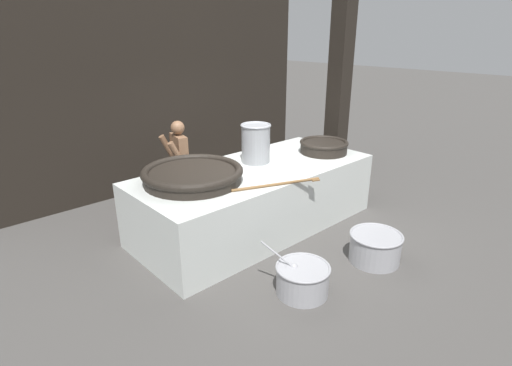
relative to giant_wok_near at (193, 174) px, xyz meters
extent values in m
plane|color=#474442|center=(1.10, -0.15, -1.15)|extent=(60.00, 60.00, 0.00)
cube|color=black|center=(1.10, 2.75, 0.86)|extent=(7.23, 0.24, 4.03)
cube|color=black|center=(4.12, 0.55, 0.86)|extent=(0.37, 0.37, 4.03)
cube|color=silver|center=(1.10, -0.15, -0.63)|extent=(4.00, 1.74, 1.03)
cylinder|color=black|center=(0.00, 0.00, -0.03)|extent=(1.41, 1.41, 0.16)
torus|color=black|center=(0.00, 0.00, 0.05)|extent=(1.46, 1.46, 0.11)
cylinder|color=black|center=(2.58, -0.34, -0.02)|extent=(0.83, 0.83, 0.19)
torus|color=black|center=(2.58, -0.34, 0.07)|extent=(0.86, 0.86, 0.07)
cylinder|color=gray|center=(1.31, 0.08, 0.20)|extent=(0.47, 0.47, 0.62)
torus|color=gray|center=(1.31, 0.08, 0.51)|extent=(0.50, 0.50, 0.03)
cylinder|color=brown|center=(0.79, -0.93, -0.10)|extent=(1.27, 0.53, 0.04)
cube|color=brown|center=(1.36, -1.15, -0.11)|extent=(0.15, 0.14, 0.02)
cylinder|color=brown|center=(0.48, 1.06, -0.74)|extent=(0.13, 0.13, 0.82)
cylinder|color=brown|center=(0.52, 1.24, -0.74)|extent=(0.13, 0.13, 0.82)
cube|color=#722D4C|center=(0.50, 1.15, -0.57)|extent=(0.25, 0.29, 0.54)
cube|color=brown|center=(0.50, 1.15, -0.02)|extent=(0.27, 0.53, 0.61)
cylinder|color=brown|center=(0.34, 0.93, -0.02)|extent=(0.35, 0.18, 0.56)
cylinder|color=brown|center=(0.46, 1.42, -0.02)|extent=(0.35, 0.18, 0.56)
sphere|color=brown|center=(0.50, 1.15, 0.41)|extent=(0.23, 0.23, 0.23)
cylinder|color=#9E9EA3|center=(0.28, -1.91, -0.96)|extent=(0.65, 0.65, 0.37)
torus|color=#9E9EA3|center=(0.28, -1.91, -0.78)|extent=(0.69, 0.69, 0.03)
cylinder|color=#6B9347|center=(0.28, -1.91, -0.88)|extent=(0.57, 0.57, 0.09)
sphere|color=#9E9EA3|center=(0.22, -1.81, -0.81)|extent=(0.12, 0.12, 0.12)
cylinder|color=#9E9EA3|center=(0.12, -1.62, -0.66)|extent=(0.25, 0.39, 0.32)
cylinder|color=#9E9EA3|center=(1.61, -2.10, -0.94)|extent=(0.71, 0.71, 0.41)
torus|color=#9E9EA3|center=(1.61, -2.10, -0.74)|extent=(0.74, 0.74, 0.04)
cylinder|color=tan|center=(1.61, -2.10, -0.85)|extent=(0.62, 0.62, 0.10)
camera|label=1|loc=(-2.98, -4.62, 1.94)|focal=28.00mm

